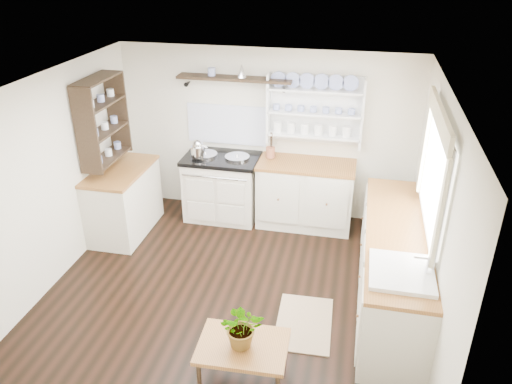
% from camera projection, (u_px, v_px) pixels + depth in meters
% --- Properties ---
extents(floor, '(4.00, 3.80, 0.01)m').
position_uv_depth(floor, '(233.00, 287.00, 5.62)').
color(floor, black).
rests_on(floor, ground).
extents(wall_back, '(4.00, 0.02, 2.30)m').
position_uv_depth(wall_back, '(266.00, 134.00, 6.76)').
color(wall_back, silver).
rests_on(wall_back, ground).
extents(wall_right, '(0.02, 3.80, 2.30)m').
position_uv_depth(wall_right, '(434.00, 217.00, 4.72)').
color(wall_right, silver).
rests_on(wall_right, ground).
extents(wall_left, '(0.02, 3.80, 2.30)m').
position_uv_depth(wall_left, '(55.00, 179.00, 5.48)').
color(wall_left, silver).
rests_on(wall_left, ground).
extents(ceiling, '(4.00, 3.80, 0.01)m').
position_uv_depth(ceiling, '(228.00, 85.00, 4.59)').
color(ceiling, white).
rests_on(ceiling, wall_back).
extents(window, '(0.08, 1.55, 1.22)m').
position_uv_depth(window, '(434.00, 170.00, 4.68)').
color(window, white).
rests_on(window, wall_right).
extents(aga_cooker, '(1.01, 0.70, 0.93)m').
position_uv_depth(aga_cooker, '(222.00, 186.00, 6.89)').
color(aga_cooker, beige).
rests_on(aga_cooker, floor).
extents(back_cabinets, '(1.27, 0.63, 0.90)m').
position_uv_depth(back_cabinets, '(305.00, 193.00, 6.70)').
color(back_cabinets, beige).
rests_on(back_cabinets, floor).
extents(right_cabinets, '(0.62, 2.43, 0.90)m').
position_uv_depth(right_cabinets, '(393.00, 267.00, 5.18)').
color(right_cabinets, beige).
rests_on(right_cabinets, floor).
extents(belfast_sink, '(0.55, 0.60, 0.45)m').
position_uv_depth(belfast_sink, '(400.00, 283.00, 4.37)').
color(belfast_sink, white).
rests_on(belfast_sink, right_cabinets).
extents(left_cabinets, '(0.62, 1.13, 0.90)m').
position_uv_depth(left_cabinets, '(124.00, 200.00, 6.52)').
color(left_cabinets, beige).
rests_on(left_cabinets, floor).
extents(plate_rack, '(1.20, 0.22, 0.90)m').
position_uv_depth(plate_rack, '(315.00, 109.00, 6.43)').
color(plate_rack, white).
rests_on(plate_rack, wall_back).
extents(high_shelf, '(1.50, 0.29, 0.16)m').
position_uv_depth(high_shelf, '(234.00, 79.00, 6.39)').
color(high_shelf, black).
rests_on(high_shelf, wall_back).
extents(left_shelving, '(0.28, 0.80, 1.05)m').
position_uv_depth(left_shelving, '(102.00, 120.00, 6.06)').
color(left_shelving, black).
rests_on(left_shelving, wall_left).
extents(kettle, '(0.19, 0.19, 0.23)m').
position_uv_depth(kettle, '(198.00, 148.00, 6.57)').
color(kettle, silver).
rests_on(kettle, aga_cooker).
extents(utensil_crock, '(0.12, 0.12, 0.14)m').
position_uv_depth(utensil_crock, '(270.00, 152.00, 6.63)').
color(utensil_crock, brown).
rests_on(utensil_crock, back_cabinets).
extents(center_table, '(0.79, 0.58, 0.42)m').
position_uv_depth(center_table, '(243.00, 349.00, 4.26)').
color(center_table, brown).
rests_on(center_table, floor).
extents(potted_plant, '(0.43, 0.39, 0.40)m').
position_uv_depth(potted_plant, '(243.00, 326.00, 4.15)').
color(potted_plant, '#3F7233').
rests_on(potted_plant, center_table).
extents(floor_rug, '(0.58, 0.87, 0.02)m').
position_uv_depth(floor_rug, '(304.00, 323.00, 5.07)').
color(floor_rug, '#87614F').
rests_on(floor_rug, floor).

